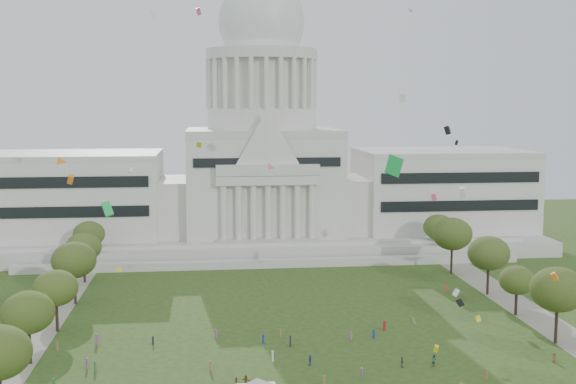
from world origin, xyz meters
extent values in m
cube|color=beige|center=(0.00, 115.00, 2.00)|extent=(160.00, 60.00, 4.00)
cube|color=beige|center=(0.00, 82.00, 1.00)|extent=(130.00, 3.00, 2.00)
cube|color=beige|center=(0.00, 90.00, 2.50)|extent=(140.00, 3.00, 5.00)
cube|color=silver|center=(-55.00, 114.00, 15.00)|extent=(50.00, 34.00, 22.00)
cube|color=silver|center=(55.00, 114.00, 15.00)|extent=(50.00, 34.00, 22.00)
cube|color=silver|center=(-27.00, 112.00, 12.00)|extent=(12.00, 26.00, 16.00)
cube|color=silver|center=(27.00, 112.00, 12.00)|extent=(12.00, 26.00, 16.00)
cube|color=silver|center=(0.00, 114.00, 18.00)|extent=(44.00, 38.00, 28.00)
cube|color=silver|center=(0.00, 94.00, 21.20)|extent=(28.00, 3.00, 2.40)
cube|color=black|center=(-55.00, 96.80, 17.00)|extent=(46.00, 0.40, 11.00)
cube|color=black|center=(55.00, 96.80, 17.00)|extent=(46.00, 0.40, 11.00)
cylinder|color=silver|center=(0.00, 114.00, 37.40)|extent=(32.00, 32.00, 6.00)
cylinder|color=silver|center=(0.00, 114.00, 47.40)|extent=(28.00, 28.00, 14.00)
cylinder|color=beige|center=(0.00, 114.00, 55.90)|extent=(32.40, 32.40, 3.00)
cylinder|color=silver|center=(0.00, 114.00, 61.40)|extent=(22.00, 22.00, 8.00)
ellipsoid|color=silver|center=(0.00, 114.00, 65.40)|extent=(25.00, 25.00, 26.20)
cube|color=gray|center=(-48.00, 30.00, 0.02)|extent=(8.00, 160.00, 0.04)
cube|color=gray|center=(48.00, 30.00, 0.02)|extent=(8.00, 160.00, 0.04)
cylinder|color=black|center=(-45.04, 17.30, 2.73)|extent=(0.56, 0.56, 5.47)
ellipsoid|color=#344D15|center=(-45.04, 17.30, 8.53)|extent=(8.42, 8.42, 6.89)
cylinder|color=black|center=(44.17, 17.44, 3.10)|extent=(0.56, 0.56, 6.20)
ellipsoid|color=#364615|center=(44.17, 17.44, 9.68)|extent=(9.55, 9.55, 7.82)
cylinder|color=black|center=(-44.09, 33.92, 2.64)|extent=(0.56, 0.56, 5.27)
ellipsoid|color=#3F5219|center=(-44.09, 33.92, 8.23)|extent=(8.12, 8.12, 6.65)
cylinder|color=black|center=(44.40, 34.48, 2.28)|extent=(0.56, 0.56, 4.56)
ellipsoid|color=#374918|center=(44.40, 34.48, 7.11)|extent=(7.01, 7.01, 5.74)
cylinder|color=black|center=(-44.08, 52.42, 3.02)|extent=(0.56, 0.56, 6.03)
ellipsoid|color=#354717|center=(-44.08, 52.42, 9.41)|extent=(9.29, 9.29, 7.60)
cylinder|color=black|center=(44.76, 50.04, 2.98)|extent=(0.56, 0.56, 5.97)
ellipsoid|color=#38471A|center=(44.76, 50.04, 9.31)|extent=(9.19, 9.19, 7.52)
cylinder|color=black|center=(-45.22, 71.01, 2.70)|extent=(0.56, 0.56, 5.41)
ellipsoid|color=#3F4F1B|center=(-45.22, 71.01, 8.44)|extent=(8.33, 8.33, 6.81)
cylinder|color=black|center=(43.49, 70.19, 3.19)|extent=(0.56, 0.56, 6.37)
ellipsoid|color=#344816|center=(43.49, 70.19, 9.94)|extent=(9.82, 9.82, 8.03)
cylinder|color=black|center=(-46.87, 89.14, 2.66)|extent=(0.56, 0.56, 5.32)
ellipsoid|color=#364819|center=(-46.87, 89.14, 8.29)|extent=(8.19, 8.19, 6.70)
cylinder|color=black|center=(45.96, 88.13, 2.73)|extent=(0.56, 0.56, 5.47)
ellipsoid|color=#3C5219|center=(45.96, 88.13, 8.53)|extent=(8.42, 8.42, 6.89)
pyramid|color=silver|center=(-9.71, -3.88, 3.49)|extent=(8.27, 8.27, 1.89)
imported|color=olive|center=(39.48, 8.64, 0.79)|extent=(0.91, 0.77, 1.58)
imported|color=#33723F|center=(19.53, 8.89, 1.00)|extent=(1.13, 0.96, 2.00)
imported|color=#994C8C|center=(6.98, 5.66, 0.80)|extent=(0.56, 1.05, 1.61)
imported|color=navy|center=(-0.18, 11.49, 0.87)|extent=(0.86, 1.14, 1.73)
imported|color=olive|center=(-10.86, 4.12, 0.84)|extent=(1.68, 1.23, 1.68)
imported|color=olive|center=(-12.34, 4.10, 0.71)|extent=(0.78, 0.60, 1.43)
imported|color=#4C4C51|center=(14.26, 8.96, 0.87)|extent=(0.73, 1.10, 1.73)
cube|color=#B21E1E|center=(16.09, 27.77, 0.91)|extent=(0.56, 0.55, 1.82)
cube|color=#994C8C|center=(-35.52, 14.07, 0.86)|extent=(0.46, 0.53, 1.71)
cube|color=#26262B|center=(-26.02, 24.66, 0.74)|extent=(0.31, 0.43, 1.48)
cube|color=#994C8C|center=(-15.07, 26.77, 0.82)|extent=(0.49, 0.50, 1.63)
cube|color=olive|center=(-42.00, 23.25, 0.80)|extent=(0.48, 0.49, 1.59)
cube|color=navy|center=(13.11, 23.88, 0.78)|extent=(0.45, 0.33, 1.56)
cube|color=#994C8C|center=(8.74, 22.76, 0.82)|extent=(0.35, 0.48, 1.64)
cube|color=olive|center=(25.52, 2.58, 0.88)|extent=(0.51, 0.55, 1.76)
cube|color=navy|center=(-6.83, 23.12, 0.79)|extent=(0.40, 0.49, 1.58)
cube|color=olive|center=(0.72, 2.88, 0.81)|extent=(0.47, 0.34, 1.62)
cube|color=olive|center=(-16.14, 10.80, 0.85)|extent=(0.35, 0.49, 1.70)
cube|color=#26262B|center=(-2.29, 20.85, 0.97)|extent=(0.38, 0.55, 1.94)
cube|color=olive|center=(-3.50, 26.05, 0.75)|extent=(0.30, 0.43, 1.50)
cube|color=silver|center=(-5.98, 13.91, 0.89)|extent=(0.30, 0.47, 1.77)
cube|color=#33723F|center=(-39.04, 5.89, 0.85)|extent=(0.52, 0.44, 1.69)
cube|color=#33723F|center=(-34.03, 12.50, 0.85)|extent=(0.45, 0.53, 1.71)
cube|color=#994C8C|center=(-35.74, 25.48, 0.97)|extent=(0.47, 0.59, 1.95)
camera|label=1|loc=(-16.06, -98.91, 41.75)|focal=45.00mm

